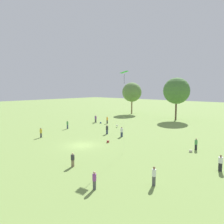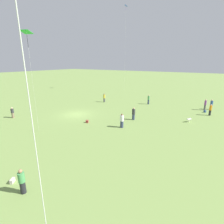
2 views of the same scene
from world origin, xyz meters
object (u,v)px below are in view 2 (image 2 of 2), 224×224
picnic_bag_2 (12,181)px  person_9 (12,113)px  person_3 (211,105)px  dog_0 (189,119)px  person_11 (210,110)px  picnic_bag_0 (205,111)px  person_6 (22,181)px  person_1 (134,114)px  person_8 (205,105)px  person_5 (104,98)px  kite_3 (27,36)px  kite_1 (126,14)px  person_7 (122,121)px  picnic_bag_1 (87,121)px  person_4 (148,99)px

picnic_bag_2 → person_9: bearing=-118.8°
person_3 → dog_0: bearing=152.3°
person_11 → picnic_bag_0: bearing=175.5°
person_6 → picnic_bag_0: (-26.37, 7.62, -0.65)m
person_1 → picnic_bag_2: 16.64m
person_8 → person_11: size_ratio=1.07×
person_5 → picnic_bag_0: size_ratio=4.40×
person_6 → picnic_bag_2: (-0.13, -1.54, -0.68)m
person_9 → kite_3: kite_3 is taller
person_8 → picnic_bag_0: person_8 is taller
person_3 → person_11: (3.97, 0.14, 0.02)m
person_8 → person_1: bearing=-42.8°
kite_1 → picnic_bag_2: 45.15m
person_9 → picnic_bag_2: person_9 is taller
person_5 → person_8: size_ratio=0.92×
kite_1 → person_7: bearing=-133.9°
kite_3 → picnic_bag_2: kite_3 is taller
person_11 → picnic_bag_2: (24.77, -9.96, -0.73)m
person_11 → kite_3: (18.14, -16.42, 9.60)m
person_7 → person_6: bearing=-111.1°
person_3 → picnic_bag_2: person_3 is taller
person_1 → person_5: size_ratio=1.02×
person_5 → picnic_bag_2: size_ratio=3.86×
kite_1 → picnic_bag_0: size_ratio=54.30×
picnic_bag_0 → picnic_bag_1: size_ratio=0.94×
person_1 → person_4: person_4 is taller
person_11 → picnic_bag_0: (-1.46, -0.80, -0.70)m
person_7 → dog_0: bearing=22.0°
kite_3 → picnic_bag_2: bearing=157.3°
person_5 → kite_1: 24.49m
person_6 → dog_0: (-19.90, 6.28, -0.45)m
person_7 → picnic_bag_2: person_7 is taller
person_11 → picnic_bag_1: (12.70, -13.63, -0.71)m
person_1 → person_3: bearing=136.2°
picnic_bag_2 → person_5: bearing=-159.3°
person_4 → person_9: (18.78, -13.53, -0.14)m
person_8 → person_3: bearing=133.4°
person_6 → person_11: bearing=-132.8°
person_4 → dog_0: (6.83, 8.50, -0.53)m
person_5 → picnic_bag_0: person_5 is taller
person_3 → person_6: (28.88, -8.28, -0.03)m
person_1 → dog_0: (-3.17, 6.79, -0.49)m
person_7 → person_8: (-14.60, 7.83, 0.09)m
person_8 → person_5: bearing=-83.8°
dog_0 → picnic_bag_1: 13.83m
person_11 → picnic_bag_0: person_11 is taller
picnic_bag_0 → dog_0: bearing=-11.7°
person_8 → kite_3: (21.07, -15.42, 9.52)m
person_4 → kite_1: 25.31m
person_9 → person_3: bearing=122.7°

